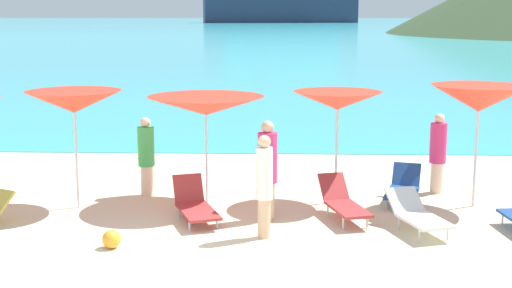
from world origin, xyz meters
TOP-DOWN VIEW (x-y plane):
  - ground_plane at (0.00, 10.00)m, footprint 50.00×100.00m
  - ocean_water at (0.00, 228.86)m, footprint 650.00×440.00m
  - umbrella_1 at (-2.54, 3.46)m, footprint 1.97×1.97m
  - umbrella_2 at (-0.07, 3.85)m, footprint 2.35×2.35m
  - umbrella_3 at (2.49, 4.04)m, footprint 1.88×1.88m
  - umbrella_4 at (5.16, 3.81)m, footprint 1.98×1.98m
  - lounge_chair_1 at (-0.17, 2.69)m, footprint 1.05×1.61m
  - lounge_chair_2 at (2.53, 2.84)m, footprint 0.93×1.66m
  - lounge_chair_4 at (3.76, 2.14)m, footprint 1.03×1.59m
  - lounge_chair_5 at (3.83, 4.06)m, footprint 0.95×1.52m
  - beachgoer_0 at (-1.38, 4.45)m, footprint 0.34×0.34m
  - beachgoer_1 at (1.11, 1.71)m, footprint 0.29×0.29m
  - beachgoer_2 at (1.15, 2.75)m, footprint 0.35×0.35m
  - beachgoer_4 at (4.66, 4.87)m, footprint 0.34×0.34m
  - beach_ball at (-1.33, 1.08)m, footprint 0.30×0.30m

SIDE VIEW (x-z plane):
  - ground_plane at x=0.00m, z-range -0.30..0.00m
  - ocean_water at x=0.00m, z-range 0.00..0.02m
  - beach_ball at x=-1.33m, z-range 0.00..0.30m
  - lounge_chair_1 at x=-0.17m, z-range -0.07..0.66m
  - lounge_chair_5 at x=3.83m, z-range -0.04..0.65m
  - lounge_chair_4 at x=3.76m, z-range 0.00..0.63m
  - lounge_chair_2 at x=2.53m, z-range -0.03..0.69m
  - beachgoer_0 at x=-1.38m, z-range 0.04..1.68m
  - beachgoer_4 at x=4.66m, z-range 0.04..1.73m
  - beachgoer_1 at x=1.11m, z-range 0.07..1.82m
  - beachgoer_2 at x=1.15m, z-range 0.05..1.89m
  - umbrella_2 at x=-0.07m, z-range 0.88..3.03m
  - umbrella_3 at x=2.49m, z-range 0.93..3.15m
  - umbrella_1 at x=-2.54m, z-range 0.93..3.21m
  - umbrella_4 at x=5.16m, z-range 0.93..3.31m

